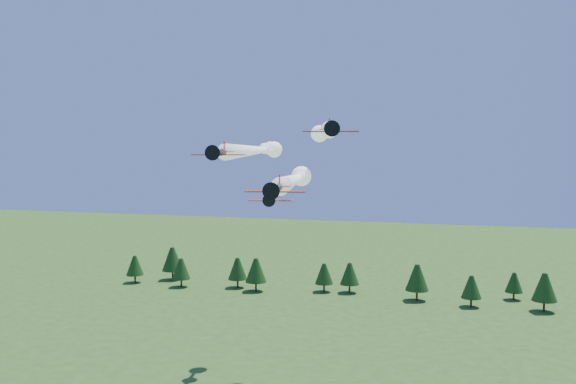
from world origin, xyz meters
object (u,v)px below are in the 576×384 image
(plane_lead, at_px, (295,179))
(plane_slot, at_px, (272,198))
(plane_right, at_px, (323,133))
(plane_left, at_px, (257,150))

(plane_lead, relative_size, plane_slot, 5.28)
(plane_right, height_order, plane_slot, plane_right)
(plane_lead, bearing_deg, plane_left, 116.76)
(plane_right, distance_m, plane_slot, 25.59)
(plane_lead, relative_size, plane_right, 0.79)
(plane_right, bearing_deg, plane_lead, -107.87)
(plane_lead, height_order, plane_right, plane_right)
(plane_left, distance_m, plane_right, 13.89)
(plane_lead, relative_size, plane_left, 0.69)
(plane_lead, bearing_deg, plane_slot, -116.55)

